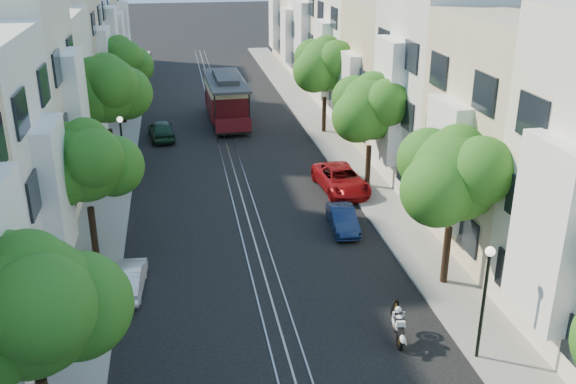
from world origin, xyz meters
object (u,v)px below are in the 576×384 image
tree_w_d (120,63)px  lamp_west (122,142)px  sportbike_rider (398,322)px  parked_car_w_mid (128,279)px  tree_w_a (31,309)px  tree_w_c (107,90)px  parked_car_e_mid (343,219)px  tree_e_b (456,177)px  parked_car_w_far (161,130)px  tree_e_d (326,66)px  parked_car_e_far (341,179)px  tree_w_b (86,164)px  lamp_east (486,286)px  tree_e_c (372,109)px  cable_car (226,97)px

tree_w_d → lamp_west: tree_w_d is taller
sportbike_rider → parked_car_w_mid: bearing=159.4°
tree_w_a → tree_w_c: bearing=90.0°
lamp_west → parked_car_e_mid: lamp_west is taller
tree_e_b → parked_car_e_mid: (-2.86, 5.82, -4.18)m
tree_w_c → parked_car_w_far: size_ratio=1.77×
parked_car_e_mid → parked_car_w_far: (-8.80, 16.69, 0.13)m
tree_e_d → parked_car_e_far: tree_e_d is taller
tree_w_b → lamp_east: size_ratio=1.51×
tree_e_c → cable_car: tree_e_c is taller
tree_w_c → tree_w_d: (-0.00, 11.00, -0.47)m
tree_e_c → tree_e_d: (0.00, 11.00, 0.27)m
tree_w_c → parked_car_e_mid: size_ratio=2.11×
tree_w_a → lamp_west: bearing=87.6°
parked_car_e_far → parked_car_w_mid: size_ratio=1.41×
parked_car_e_mid → tree_w_a: bearing=-128.2°
tree_e_d → tree_w_a: 32.38m
tree_e_b → cable_car: (-6.76, 26.02, -2.73)m
tree_e_d → tree_w_c: size_ratio=0.97×
cable_car → parked_car_w_mid: cable_car is taller
lamp_west → cable_car: (6.80, 12.99, -0.84)m
tree_w_a → tree_w_b: 12.00m
lamp_east → parked_car_e_far: lamp_east is taller
lamp_west → parked_car_e_far: lamp_west is taller
tree_w_d → parked_car_e_mid: size_ratio=1.94×
parked_car_e_far → parked_car_w_far: (-10.00, 11.69, 0.00)m
tree_e_c → parked_car_w_far: 16.84m
parked_car_e_far → parked_car_w_far: parked_car_w_far is taller
tree_e_c → cable_car: 16.67m
tree_e_b → parked_car_w_mid: (-12.86, 1.70, -4.16)m
tree_w_a → parked_car_w_far: size_ratio=1.66×
tree_w_b → lamp_west: bearing=84.0°
parked_car_e_mid → parked_car_w_mid: parked_car_w_mid is taller
tree_w_a → tree_w_c: (0.00, 23.00, 0.34)m
parked_car_w_mid → parked_car_e_mid: bearing=-153.4°
tree_e_d → parked_car_e_mid: (-2.86, -16.18, -4.31)m
tree_e_d → cable_car: size_ratio=0.77×
tree_e_c → parked_car_e_far: bearing=-173.8°
tree_w_d → parked_car_e_far: tree_w_d is taller
tree_e_b → lamp_east: 5.41m
lamp_east → cable_car: (-5.80, 30.99, -0.84)m
tree_w_c → lamp_east: tree_w_c is taller
tree_w_a → sportbike_rider: size_ratio=3.80×
lamp_west → parked_car_w_far: (1.90, 9.48, -2.16)m
tree_w_a → parked_car_w_mid: (1.54, 8.70, -4.16)m
tree_w_d → tree_w_c: bearing=-90.0°
tree_w_c → parked_car_w_far: bearing=67.2°
tree_e_b → tree_w_b: size_ratio=1.07×
lamp_west → cable_car: lamp_west is taller
tree_e_b → tree_w_d: size_ratio=1.03×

